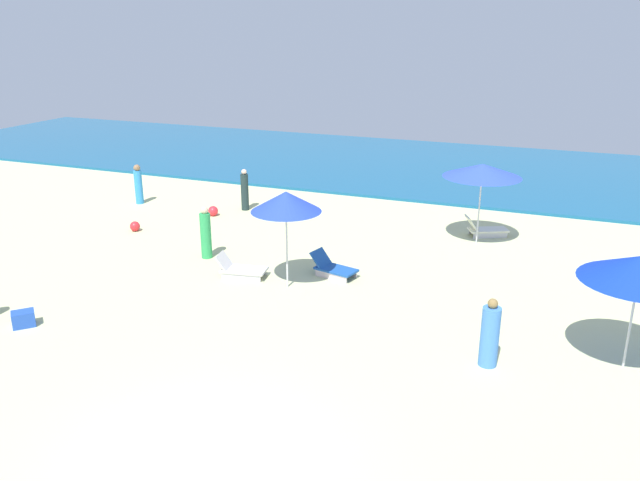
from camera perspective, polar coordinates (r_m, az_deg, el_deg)
ground_plane at (r=11.23m, az=-10.89°, el=-19.27°), size 60.00×60.00×0.00m
ocean at (r=31.93m, az=12.15°, el=6.25°), size 60.00×13.01×0.12m
umbrella_0 at (r=20.88m, az=14.24°, el=6.05°), size 2.47×2.47×2.63m
lounge_chair_0_0 at (r=22.22m, az=14.44°, el=0.98°), size 1.52×1.13×0.71m
umbrella_2 at (r=16.74m, az=-3.04°, el=3.48°), size 1.87×1.87×2.69m
lounge_chair_2_0 at (r=18.18m, az=1.15°, el=-2.44°), size 1.43×0.90×0.67m
lounge_chair_2_1 at (r=18.26m, az=-7.12°, el=-2.53°), size 1.47×0.87×0.65m
umbrella_5 at (r=14.24m, az=26.59°, el=-2.23°), size 2.35×2.35×2.49m
beachgoer_0 at (r=13.91m, az=14.87°, el=-8.15°), size 0.52×0.52×1.52m
beachgoer_2 at (r=19.70m, az=-10.13°, el=0.58°), size 0.46×0.46×1.62m
beachgoer_4 at (r=26.26m, az=-15.85°, el=4.78°), size 0.43×0.43×1.57m
beachgoer_5 at (r=24.57m, az=-6.72°, el=4.42°), size 0.30×0.30×1.59m
beach_ball_0 at (r=24.11m, az=-9.49°, el=2.61°), size 0.37×0.37×0.37m
beach_ball_1 at (r=22.95m, az=-16.14°, el=1.22°), size 0.34×0.34×0.34m
cooler_box_2 at (r=16.83m, az=-24.88°, el=-6.34°), size 0.61×0.62×0.38m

